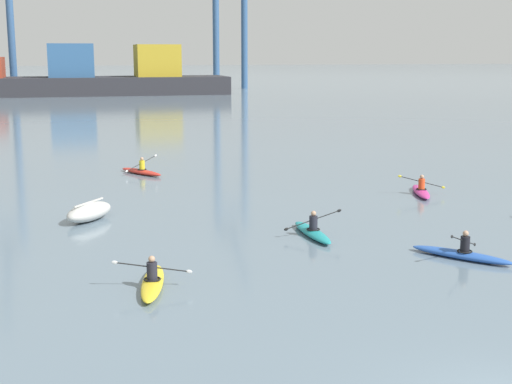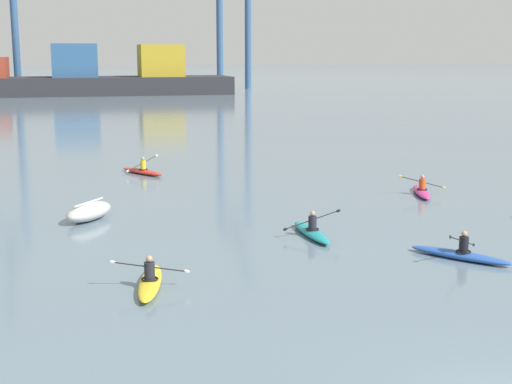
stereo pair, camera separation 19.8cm
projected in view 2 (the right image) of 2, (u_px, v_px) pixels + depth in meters
The scene contains 7 objects.
container_barge at pixel (79, 78), 114.73m from camera, with size 49.51×10.64×8.04m.
capsized_dinghy at pixel (89, 212), 28.68m from camera, with size 2.41×2.75×0.76m.
kayak_teal at pixel (311, 231), 26.21m from camera, with size 2.23×3.41×0.97m.
kayak_red at pixel (142, 171), 39.71m from camera, with size 2.29×3.21×1.01m.
kayak_magenta at pixel (422, 191), 33.91m from camera, with size 2.14×3.42×0.95m.
kayak_blue at pixel (461, 254), 23.26m from camera, with size 2.56×3.05×1.03m.
kayak_yellow at pixel (150, 281), 20.48m from camera, with size 2.24×3.45×0.95m.
Camera 2 is at (-7.61, -10.48, 6.53)m, focal length 50.66 mm.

